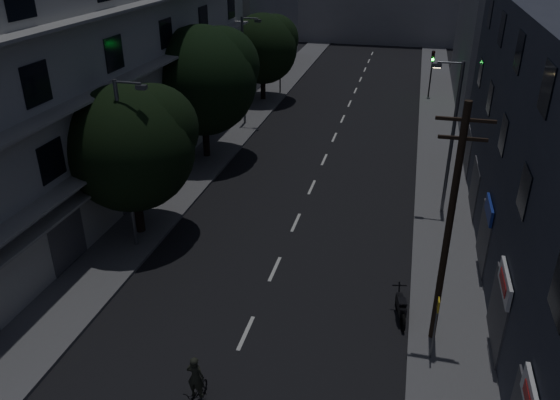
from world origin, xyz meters
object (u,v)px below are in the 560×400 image
at_px(utility_pole, 449,225).
at_px(bus_stop_sign, 436,318).
at_px(cyclist, 197,389).
at_px(motorcycle, 401,308).

xyz_separation_m(utility_pole, bus_stop_sign, (-0.07, -1.19, -2.98)).
height_order(bus_stop_sign, cyclist, bus_stop_sign).
xyz_separation_m(motorcycle, cyclist, (-6.12, -6.00, 0.16)).
relative_size(utility_pole, bus_stop_sign, 3.56).
height_order(motorcycle, cyclist, cyclist).
height_order(utility_pole, motorcycle, utility_pole).
bearing_deg(cyclist, bus_stop_sign, 30.29).
bearing_deg(cyclist, motorcycle, 46.89).
bearing_deg(bus_stop_sign, utility_pole, 86.82).
xyz_separation_m(utility_pole, cyclist, (-7.34, -5.03, -4.20)).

